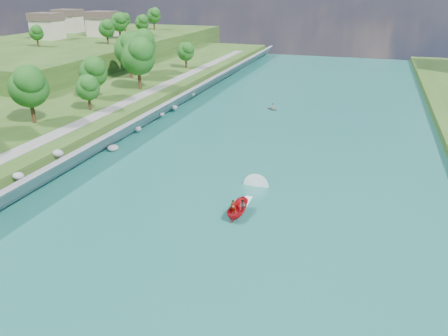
% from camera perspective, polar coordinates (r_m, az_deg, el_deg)
% --- Properties ---
extents(ground, '(260.00, 260.00, 0.00)m').
position_cam_1_polar(ground, '(47.60, -1.84, -9.71)').
color(ground, '#2D5119').
rests_on(ground, ground).
extents(river_water, '(55.00, 240.00, 0.10)m').
position_cam_1_polar(river_water, '(64.57, 4.30, -0.60)').
color(river_water, '#1B695D').
rests_on(river_water, ground).
extents(ridge_west, '(60.00, 120.00, 9.00)m').
position_cam_1_polar(ridge_west, '(165.45, -18.04, 14.32)').
color(ridge_west, '#2D5119').
rests_on(ridge_west, ground).
extents(riprap_bank, '(4.16, 236.00, 4.23)m').
position_cam_1_polar(riprap_bank, '(73.41, -15.78, 2.96)').
color(riprap_bank, slate).
rests_on(riprap_bank, ground).
extents(riverside_path, '(3.00, 200.00, 0.10)m').
position_cam_1_polar(riverside_path, '(77.33, -19.71, 4.84)').
color(riverside_path, gray).
rests_on(riverside_path, berm_west).
extents(ridge_houses, '(29.50, 29.50, 8.40)m').
position_cam_1_polar(ridge_houses, '(172.23, -19.15, 17.45)').
color(ridge_houses, beige).
rests_on(ridge_houses, ridge_west).
extents(trees_ridge, '(21.34, 64.76, 10.07)m').
position_cam_1_polar(trees_ridge, '(165.40, -12.81, 18.01)').
color(trees_ridge, '#144713').
rests_on(trees_ridge, ridge_west).
extents(motorboat, '(3.60, 19.19, 2.20)m').
position_cam_1_polar(motorboat, '(53.08, 2.11, -4.94)').
color(motorboat, red).
rests_on(motorboat, river_water).
extents(raft, '(3.39, 3.22, 1.54)m').
position_cam_1_polar(raft, '(98.20, 6.38, 7.75)').
color(raft, gray).
rests_on(raft, river_water).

